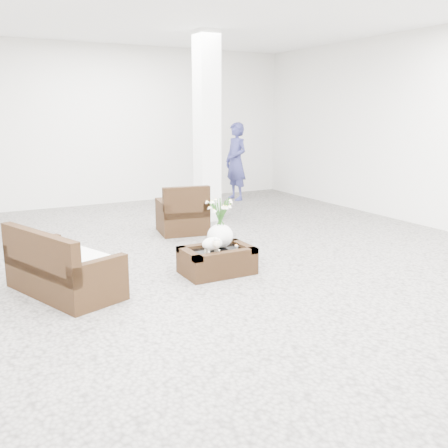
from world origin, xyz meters
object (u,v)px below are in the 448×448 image
loveseat (64,260)px  topiary (206,180)px  armchair (182,208)px  coffee_table (217,262)px

loveseat → topiary: 4.62m
armchair → topiary: topiary is taller
coffee_table → armchair: (0.52, 2.30, 0.27)m
coffee_table → loveseat: size_ratio=0.61×
armchair → topiary: (0.97, 1.04, 0.32)m
loveseat → topiary: bearing=-67.7°
loveseat → topiary: topiary is taller
coffee_table → topiary: 3.70m
coffee_table → topiary: size_ratio=0.61×
armchair → topiary: size_ratio=0.57×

